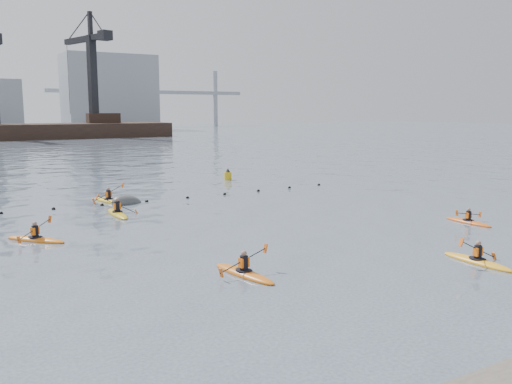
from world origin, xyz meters
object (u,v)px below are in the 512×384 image
nav_buoy (228,176)px  kayaker_0 (244,272)px  kayaker_2 (36,239)px  mooring_buoy (127,203)px  kayaker_4 (468,221)px  kayaker_5 (109,200)px  kayaker_1 (477,261)px  kayaker_3 (117,213)px

nav_buoy → kayaker_0: bearing=-116.6°
kayaker_2 → nav_buoy: 23.88m
mooring_buoy → kayaker_4: bearing=-47.9°
kayaker_0 → nav_buoy: size_ratio=2.93×
kayaker_4 → kayaker_5: bearing=-47.6°
kayaker_2 → kayaker_0: bearing=-99.1°
kayaker_1 → kayaker_2: (-14.99, 13.31, 0.00)m
kayaker_0 → kayaker_2: (-5.93, 9.83, -0.00)m
kayaker_1 → mooring_buoy: (-8.00, 21.24, -0.10)m
nav_buoy → kayaker_4: bearing=-82.9°
kayaker_0 → kayaker_3: kayaker_3 is taller
kayaker_2 → kayaker_1: bearing=-81.8°
kayaker_0 → mooring_buoy: kayaker_0 is taller
kayaker_0 → kayaker_3: 14.20m
kayaker_0 → mooring_buoy: bearing=76.9°
kayaker_2 → mooring_buoy: size_ratio=1.30×
kayaker_5 → nav_buoy: size_ratio=3.04×
kayaker_4 → nav_buoy: nav_buoy is taller
mooring_buoy → nav_buoy: nav_buoy is taller
kayaker_1 → kayaker_3: 20.16m
kayaker_4 → nav_buoy: bearing=-82.1°
kayaker_5 → nav_buoy: (12.32, 5.98, 0.25)m
kayaker_3 → mooring_buoy: size_ratio=1.59×
kayaker_2 → kayaker_5: kayaker_5 is taller
kayaker_5 → mooring_buoy: bearing=-70.8°
kayaker_4 → kayaker_0: bearing=7.9°
kayaker_2 → nav_buoy: bearing=-0.7°
kayaker_2 → kayaker_5: (6.11, 9.20, 0.01)m
kayaker_0 → kayaker_4: bearing=-2.6°
kayaker_1 → mooring_buoy: 22.70m
kayaker_4 → kayaker_5: 22.89m
kayaker_2 → kayaker_5: 11.04m
kayaker_5 → nav_buoy: bearing=10.6°
kayaker_1 → nav_buoy: bearing=83.3°
kayaker_2 → kayaker_4: (21.32, -7.91, -0.01)m
kayaker_3 → kayaker_2: bearing=-138.5°
kayaker_2 → kayaker_4: kayaker_2 is taller
kayaker_2 → kayaker_4: size_ratio=0.99×
kayaker_3 → kayaker_4: kayaker_3 is taller
nav_buoy → kayaker_3: bearing=-140.6°
kayaker_5 → mooring_buoy: (0.87, -1.27, -0.11)m
kayaker_1 → kayaker_3: (-9.72, 17.66, 0.01)m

